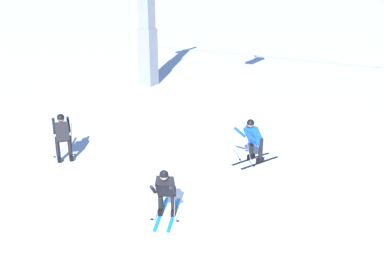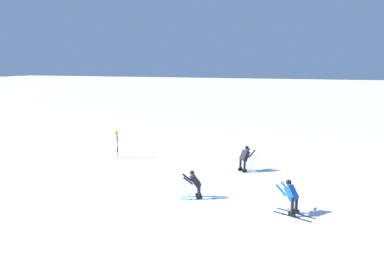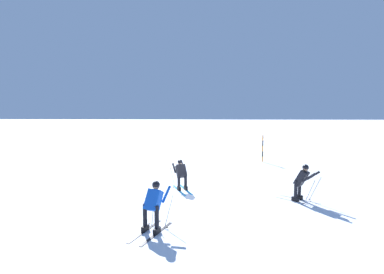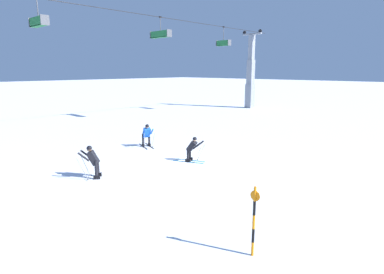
{
  "view_description": "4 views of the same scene",
  "coord_description": "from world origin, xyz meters",
  "px_view_note": "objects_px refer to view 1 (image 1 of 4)",
  "views": [
    {
      "loc": [
        5.83,
        -8.77,
        5.78
      ],
      "look_at": [
        -0.27,
        1.45,
        1.44
      ],
      "focal_mm": 42.51,
      "sensor_mm": 36.0,
      "label": 1
    },
    {
      "loc": [
        15.04,
        4.3,
        6.24
      ],
      "look_at": [
        0.69,
        -0.52,
        3.05
      ],
      "focal_mm": 33.04,
      "sensor_mm": 36.0,
      "label": 2
    },
    {
      "loc": [
        -0.98,
        11.42,
        3.53
      ],
      "look_at": [
        -0.38,
        0.2,
        2.5
      ],
      "focal_mm": 24.77,
      "sensor_mm": 36.0,
      "label": 3
    },
    {
      "loc": [
        -11.61,
        -11.71,
        4.83
      ],
      "look_at": [
        -0.24,
        -0.92,
        1.46
      ],
      "focal_mm": 29.54,
      "sensor_mm": 36.0,
      "label": 4
    }
  ],
  "objects_px": {
    "skier_distant_downhill": "(253,137)",
    "lift_tower_near": "(146,9)",
    "skier_distant_uphill": "(62,134)",
    "skier_carving_main": "(166,190)"
  },
  "relations": [
    {
      "from": "skier_distant_uphill",
      "to": "skier_distant_downhill",
      "type": "relative_size",
      "value": 0.94
    },
    {
      "from": "lift_tower_near",
      "to": "skier_distant_uphill",
      "type": "distance_m",
      "value": 11.02
    },
    {
      "from": "lift_tower_near",
      "to": "skier_distant_downhill",
      "type": "relative_size",
      "value": 5.48
    },
    {
      "from": "skier_carving_main",
      "to": "lift_tower_near",
      "type": "distance_m",
      "value": 14.63
    },
    {
      "from": "skier_carving_main",
      "to": "skier_distant_uphill",
      "type": "xyz_separation_m",
      "value": [
        -4.95,
        1.43,
        0.1
      ]
    },
    {
      "from": "lift_tower_near",
      "to": "skier_distant_downhill",
      "type": "xyz_separation_m",
      "value": [
        9.14,
        -6.97,
        -3.13
      ]
    },
    {
      "from": "lift_tower_near",
      "to": "skier_distant_uphill",
      "type": "relative_size",
      "value": 5.81
    },
    {
      "from": "skier_carving_main",
      "to": "skier_distant_downhill",
      "type": "height_order",
      "value": "skier_distant_downhill"
    },
    {
      "from": "skier_distant_downhill",
      "to": "lift_tower_near",
      "type": "bearing_deg",
      "value": 142.68
    },
    {
      "from": "skier_carving_main",
      "to": "skier_distant_downhill",
      "type": "distance_m",
      "value": 4.36
    }
  ]
}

